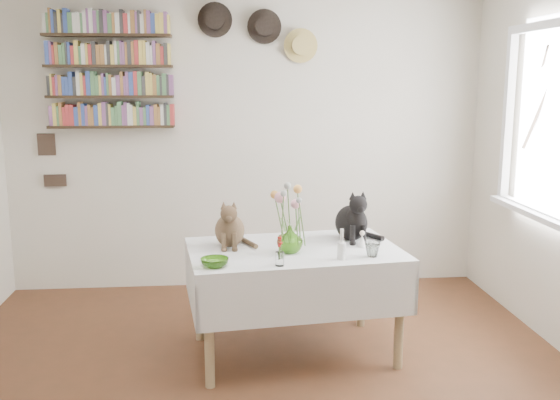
{
  "coord_description": "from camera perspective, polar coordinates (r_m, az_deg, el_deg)",
  "views": [
    {
      "loc": [
        -0.2,
        -3.04,
        1.77
      ],
      "look_at": [
        0.14,
        0.68,
        1.05
      ],
      "focal_mm": 40.0,
      "sensor_mm": 36.0,
      "label": 1
    }
  ],
  "objects": [
    {
      "name": "wall_hats",
      "position": [
        5.25,
        -1.8,
        15.23
      ],
      "size": [
        0.98,
        0.09,
        0.48
      ],
      "color": "black",
      "rests_on": "room"
    },
    {
      "name": "porcelain_figurine",
      "position": [
        4.05,
        7.52,
        -3.62
      ],
      "size": [
        0.06,
        0.06,
        0.11
      ],
      "color": "white",
      "rests_on": "dining_table"
    },
    {
      "name": "wall_art_plaques",
      "position": [
        5.5,
        -20.28,
        3.49
      ],
      "size": [
        0.21,
        0.02,
        0.44
      ],
      "color": "#38281E",
      "rests_on": "room"
    },
    {
      "name": "tabby_cat",
      "position": [
        4.03,
        -4.63,
        -2.0
      ],
      "size": [
        0.22,
        0.28,
        0.32
      ],
      "primitive_type": null,
      "rotation": [
        0.0,
        0.0,
        -0.04
      ],
      "color": "brown",
      "rests_on": "dining_table"
    },
    {
      "name": "flower_vase",
      "position": [
        3.88,
        0.92,
        -3.61
      ],
      "size": [
        0.2,
        0.2,
        0.17
      ],
      "primitive_type": "imported",
      "rotation": [
        0.0,
        0.0,
        -0.31
      ],
      "color": "#83CB42",
      "rests_on": "dining_table"
    },
    {
      "name": "green_bowl",
      "position": [
        3.62,
        -5.99,
        -5.7
      ],
      "size": [
        0.2,
        0.2,
        0.05
      ],
      "primitive_type": "imported",
      "rotation": [
        0.0,
        0.0,
        -0.27
      ],
      "color": "#83CB42",
      "rests_on": "dining_table"
    },
    {
      "name": "berry_jar",
      "position": [
        3.61,
        -0.02,
        -4.63
      ],
      "size": [
        0.05,
        0.05,
        0.21
      ],
      "color": "white",
      "rests_on": "dining_table"
    },
    {
      "name": "candlestick",
      "position": [
        3.76,
        5.64,
        -4.47
      ],
      "size": [
        0.05,
        0.05,
        0.19
      ],
      "color": "white",
      "rests_on": "dining_table"
    },
    {
      "name": "black_cat",
      "position": [
        4.21,
        6.55,
        -1.23
      ],
      "size": [
        0.27,
        0.33,
        0.35
      ],
      "primitive_type": null,
      "rotation": [
        0.0,
        0.0,
        0.13
      ],
      "color": "black",
      "rests_on": "dining_table"
    },
    {
      "name": "room",
      "position": [
        3.09,
        -1.4,
        1.2
      ],
      "size": [
        4.08,
        4.58,
        2.58
      ],
      "color": "brown",
      "rests_on": "ground"
    },
    {
      "name": "window",
      "position": [
        4.43,
        24.21,
        5.09
      ],
      "size": [
        0.12,
        1.52,
        1.32
      ],
      "color": "white",
      "rests_on": "room"
    },
    {
      "name": "flower_bouquet",
      "position": [
        3.83,
        0.93,
        0.11
      ],
      "size": [
        0.17,
        0.13,
        0.39
      ],
      "color": "#4C7233",
      "rests_on": "flower_vase"
    },
    {
      "name": "bookshelf_unit",
      "position": [
        5.28,
        -15.33,
        11.31
      ],
      "size": [
        1.0,
        0.16,
        0.91
      ],
      "color": "#302214",
      "rests_on": "room"
    },
    {
      "name": "drinking_glass",
      "position": [
        3.84,
        8.45,
        -4.51
      ],
      "size": [
        0.1,
        0.1,
        0.09
      ],
      "primitive_type": "imported",
      "rotation": [
        0.0,
        0.0,
        -0.03
      ],
      "color": "white",
      "rests_on": "dining_table"
    },
    {
      "name": "dining_table",
      "position": [
        4.04,
        1.29,
        -6.85
      ],
      "size": [
        1.43,
        1.01,
        0.71
      ],
      "color": "white",
      "rests_on": "room"
    }
  ]
}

